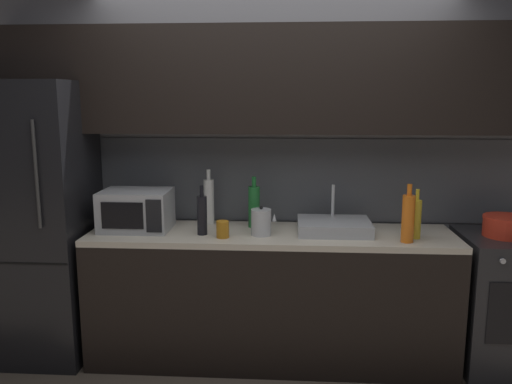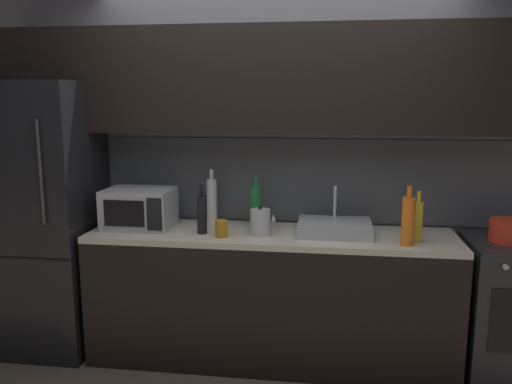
{
  "view_description": "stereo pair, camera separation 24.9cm",
  "coord_description": "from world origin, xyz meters",
  "px_view_note": "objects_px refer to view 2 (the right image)",
  "views": [
    {
      "loc": [
        0.12,
        -2.45,
        1.79
      ],
      "look_at": [
        -0.1,
        0.9,
        1.17
      ],
      "focal_mm": 36.31,
      "sensor_mm": 36.0,
      "label": 1
    },
    {
      "loc": [
        0.37,
        -2.42,
        1.79
      ],
      "look_at": [
        -0.1,
        0.9,
        1.17
      ],
      "focal_mm": 36.31,
      "sensor_mm": 36.0,
      "label": 2
    }
  ],
  "objects_px": {
    "oven_range": "(512,309)",
    "microwave": "(139,208)",
    "kettle": "(260,222)",
    "wine_bottle_green": "(256,206)",
    "refrigerator": "(47,218)",
    "wine_bottle_yellow": "(418,221)",
    "mug_amber": "(221,229)",
    "wine_bottle_white": "(212,200)",
    "wine_bottle_orange": "(408,221)",
    "wine_bottle_dark": "(202,214)"
  },
  "relations": [
    {
      "from": "refrigerator",
      "to": "mug_amber",
      "type": "relative_size",
      "value": 17.33
    },
    {
      "from": "wine_bottle_dark",
      "to": "wine_bottle_green",
      "type": "bearing_deg",
      "value": 34.53
    },
    {
      "from": "kettle",
      "to": "wine_bottle_yellow",
      "type": "xyz_separation_m",
      "value": [
        0.99,
        -0.02,
        0.04
      ]
    },
    {
      "from": "wine_bottle_dark",
      "to": "wine_bottle_white",
      "type": "bearing_deg",
      "value": 90.05
    },
    {
      "from": "wine_bottle_yellow",
      "to": "mug_amber",
      "type": "relative_size",
      "value": 2.91
    },
    {
      "from": "oven_range",
      "to": "wine_bottle_white",
      "type": "distance_m",
      "value": 2.11
    },
    {
      "from": "wine_bottle_yellow",
      "to": "refrigerator",
      "type": "bearing_deg",
      "value": 178.0
    },
    {
      "from": "wine_bottle_orange",
      "to": "microwave",
      "type": "bearing_deg",
      "value": 173.63
    },
    {
      "from": "mug_amber",
      "to": "wine_bottle_dark",
      "type": "bearing_deg",
      "value": 154.72
    },
    {
      "from": "kettle",
      "to": "mug_amber",
      "type": "distance_m",
      "value": 0.26
    },
    {
      "from": "oven_range",
      "to": "microwave",
      "type": "distance_m",
      "value": 2.54
    },
    {
      "from": "kettle",
      "to": "wine_bottle_orange",
      "type": "bearing_deg",
      "value": -6.75
    },
    {
      "from": "oven_range",
      "to": "wine_bottle_green",
      "type": "relative_size",
      "value": 2.54
    },
    {
      "from": "kettle",
      "to": "wine_bottle_dark",
      "type": "xyz_separation_m",
      "value": [
        -0.39,
        -0.01,
        0.05
      ]
    },
    {
      "from": "refrigerator",
      "to": "wine_bottle_green",
      "type": "height_order",
      "value": "refrigerator"
    },
    {
      "from": "kettle",
      "to": "oven_range",
      "type": "bearing_deg",
      "value": 2.47
    },
    {
      "from": "microwave",
      "to": "wine_bottle_yellow",
      "type": "height_order",
      "value": "wine_bottle_yellow"
    },
    {
      "from": "wine_bottle_green",
      "to": "microwave",
      "type": "bearing_deg",
      "value": -171.27
    },
    {
      "from": "wine_bottle_white",
      "to": "oven_range",
      "type": "bearing_deg",
      "value": -6.13
    },
    {
      "from": "refrigerator",
      "to": "wine_bottle_green",
      "type": "bearing_deg",
      "value": 5.43
    },
    {
      "from": "wine_bottle_yellow",
      "to": "wine_bottle_green",
      "type": "distance_m",
      "value": 1.07
    },
    {
      "from": "wine_bottle_dark",
      "to": "mug_amber",
      "type": "distance_m",
      "value": 0.18
    },
    {
      "from": "refrigerator",
      "to": "oven_range",
      "type": "bearing_deg",
      "value": -0.02
    },
    {
      "from": "oven_range",
      "to": "microwave",
      "type": "bearing_deg",
      "value": 179.54
    },
    {
      "from": "wine_bottle_white",
      "to": "wine_bottle_green",
      "type": "xyz_separation_m",
      "value": [
        0.33,
        -0.07,
        -0.02
      ]
    },
    {
      "from": "refrigerator",
      "to": "mug_amber",
      "type": "height_order",
      "value": "refrigerator"
    },
    {
      "from": "wine_bottle_orange",
      "to": "mug_amber",
      "type": "distance_m",
      "value": 1.16
    },
    {
      "from": "refrigerator",
      "to": "wine_bottle_white",
      "type": "distance_m",
      "value": 1.17
    },
    {
      "from": "oven_range",
      "to": "wine_bottle_green",
      "type": "bearing_deg",
      "value": 175.19
    },
    {
      "from": "oven_range",
      "to": "kettle",
      "type": "distance_m",
      "value": 1.71
    },
    {
      "from": "wine_bottle_yellow",
      "to": "wine_bottle_green",
      "type": "xyz_separation_m",
      "value": [
        -1.05,
        0.23,
        0.02
      ]
    },
    {
      "from": "refrigerator",
      "to": "microwave",
      "type": "relative_size",
      "value": 4.12
    },
    {
      "from": "kettle",
      "to": "wine_bottle_dark",
      "type": "distance_m",
      "value": 0.39
    },
    {
      "from": "wine_bottle_orange",
      "to": "wine_bottle_yellow",
      "type": "relative_size",
      "value": 1.15
    },
    {
      "from": "oven_range",
      "to": "kettle",
      "type": "relative_size",
      "value": 4.6
    },
    {
      "from": "oven_range",
      "to": "wine_bottle_white",
      "type": "height_order",
      "value": "wine_bottle_white"
    },
    {
      "from": "mug_amber",
      "to": "kettle",
      "type": "bearing_deg",
      "value": 18.27
    },
    {
      "from": "wine_bottle_white",
      "to": "wine_bottle_dark",
      "type": "height_order",
      "value": "wine_bottle_white"
    },
    {
      "from": "wine_bottle_yellow",
      "to": "mug_amber",
      "type": "xyz_separation_m",
      "value": [
        -1.23,
        -0.06,
        -0.08
      ]
    },
    {
      "from": "refrigerator",
      "to": "mug_amber",
      "type": "xyz_separation_m",
      "value": [
        1.29,
        -0.15,
        0.01
      ]
    },
    {
      "from": "oven_range",
      "to": "wine_bottle_yellow",
      "type": "relative_size",
      "value": 2.82
    },
    {
      "from": "microwave",
      "to": "kettle",
      "type": "relative_size",
      "value": 2.35
    },
    {
      "from": "kettle",
      "to": "wine_bottle_orange",
      "type": "xyz_separation_m",
      "value": [
        0.92,
        -0.11,
        0.07
      ]
    },
    {
      "from": "wine_bottle_yellow",
      "to": "mug_amber",
      "type": "bearing_deg",
      "value": -177.04
    },
    {
      "from": "kettle",
      "to": "wine_bottle_green",
      "type": "bearing_deg",
      "value": 106.46
    },
    {
      "from": "mug_amber",
      "to": "wine_bottle_white",
      "type": "bearing_deg",
      "value": 111.47
    },
    {
      "from": "refrigerator",
      "to": "wine_bottle_yellow",
      "type": "relative_size",
      "value": 5.95
    },
    {
      "from": "oven_range",
      "to": "wine_bottle_green",
      "type": "xyz_separation_m",
      "value": [
        -1.68,
        0.14,
        0.6
      ]
    },
    {
      "from": "wine_bottle_white",
      "to": "wine_bottle_dark",
      "type": "bearing_deg",
      "value": -89.95
    },
    {
      "from": "wine_bottle_white",
      "to": "mug_amber",
      "type": "xyz_separation_m",
      "value": [
        0.14,
        -0.37,
        -0.11
      ]
    }
  ]
}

